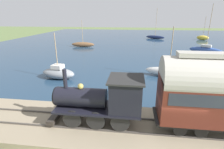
{
  "coord_description": "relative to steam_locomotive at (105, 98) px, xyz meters",
  "views": [
    {
      "loc": [
        -9.44,
        2.69,
        7.12
      ],
      "look_at": [
        5.98,
        4.63,
        1.82
      ],
      "focal_mm": 28.0,
      "sensor_mm": 36.0,
      "label": 1
    }
  ],
  "objects": [
    {
      "name": "steam_locomotive",
      "position": [
        0.0,
        0.0,
        0.0
      ],
      "size": [
        2.16,
        5.9,
        3.49
      ],
      "color": "black",
      "rests_on": "rail_embankment"
    },
    {
      "name": "sailboat_white",
      "position": [
        11.04,
        -5.93,
        -1.69
      ],
      "size": [
        2.96,
        5.73,
        5.92
      ],
      "rotation": [
        0.0,
        0.0,
        -0.34
      ],
      "color": "white",
      "rests_on": "harbor_water"
    },
    {
      "name": "sailboat_brown",
      "position": [
        30.32,
        10.26,
        -1.7
      ],
      "size": [
        1.13,
        5.43,
        6.01
      ],
      "rotation": [
        0.0,
        0.0,
        0.01
      ],
      "color": "brown",
      "rests_on": "harbor_water"
    },
    {
      "name": "harbor_water",
      "position": [
        42.81,
        -4.33,
        -2.28
      ],
      "size": [
        80.0,
        80.0,
        0.01
      ],
      "color": "navy",
      "rests_on": "ground"
    },
    {
      "name": "rowboat_off_pier",
      "position": [
        4.6,
        -9.31,
        -2.03
      ],
      "size": [
        2.04,
        2.13,
        0.49
      ],
      "rotation": [
        0.0,
        0.0,
        0.74
      ],
      "color": "silver",
      "rests_on": "harbor_water"
    },
    {
      "name": "rail_embankment",
      "position": [
        0.0,
        -4.33,
        -2.08
      ],
      "size": [
        5.01,
        56.0,
        0.54
      ],
      "color": "gray",
      "rests_on": "ground"
    },
    {
      "name": "ground_plane",
      "position": [
        -0.14,
        -4.33,
        -2.29
      ],
      "size": [
        200.0,
        200.0,
        0.0
      ],
      "primitive_type": "plane",
      "color": "#607542"
    },
    {
      "name": "sailboat_yellow",
      "position": [
        46.37,
        -22.01,
        -1.57
      ],
      "size": [
        2.58,
        3.55,
        6.86
      ],
      "rotation": [
        0.0,
        0.0,
        -0.44
      ],
      "color": "gold",
      "rests_on": "harbor_water"
    },
    {
      "name": "sailboat_gray",
      "position": [
        8.87,
        7.02,
        -1.6
      ],
      "size": [
        2.32,
        4.2,
        5.31
      ],
      "rotation": [
        0.0,
        0.0,
        -0.14
      ],
      "color": "gray",
      "rests_on": "harbor_water"
    },
    {
      "name": "sailboat_navy",
      "position": [
        47.72,
        -8.19,
        -1.71
      ],
      "size": [
        3.6,
        5.83,
        9.23
      ],
      "rotation": [
        0.0,
        0.0,
        -0.46
      ],
      "color": "#192347",
      "rests_on": "harbor_water"
    },
    {
      "name": "rowboat_far_out",
      "position": [
        4.69,
        -5.41,
        -2.06
      ],
      "size": [
        2.31,
        2.83,
        0.44
      ],
      "rotation": [
        0.0,
        0.0,
        0.57
      ],
      "color": "#B7B2A3",
      "rests_on": "harbor_water"
    },
    {
      "name": "sailboat_blue",
      "position": [
        26.08,
        -15.51,
        -1.57
      ],
      "size": [
        4.18,
        5.72,
        9.07
      ],
      "rotation": [
        0.0,
        0.0,
        -0.55
      ],
      "color": "#335199",
      "rests_on": "harbor_water"
    }
  ]
}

